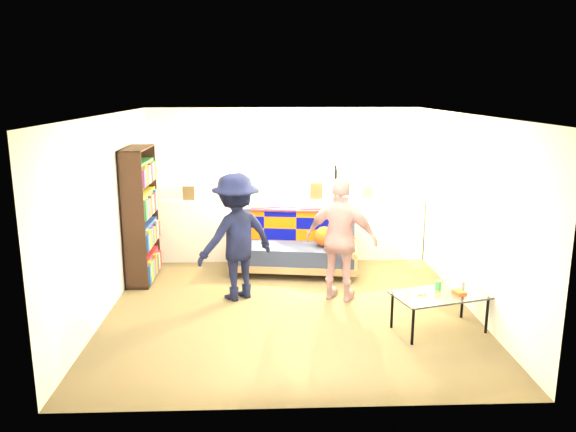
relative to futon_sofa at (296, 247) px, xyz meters
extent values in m
plane|color=brown|center=(-0.16, -1.25, -0.37)|extent=(5.00, 5.00, 0.00)
cube|color=silver|center=(-0.16, 1.25, 0.83)|extent=(4.50, 0.10, 2.40)
cube|color=silver|center=(-2.41, -1.25, 0.83)|extent=(0.10, 5.00, 2.40)
cube|color=silver|center=(2.09, -1.25, 0.83)|extent=(0.10, 5.00, 2.40)
cube|color=white|center=(-0.16, -1.25, 2.03)|extent=(4.50, 5.00, 0.10)
cube|color=silver|center=(-0.16, 0.55, 0.13)|extent=(4.45, 0.15, 1.00)
cube|color=brown|center=(-1.66, 0.53, 0.74)|extent=(0.18, 0.02, 0.22)
cube|color=brown|center=(-1.06, 0.53, 0.77)|extent=(0.22, 0.02, 0.28)
cube|color=white|center=(-0.36, 0.53, 0.85)|extent=(0.45, 0.02, 0.45)
cube|color=brown|center=(0.34, 0.53, 0.76)|extent=(0.20, 0.02, 0.26)
cube|color=brown|center=(1.14, 0.53, 0.73)|extent=(0.16, 0.02, 0.20)
cube|color=#A87F51|center=(-0.03, -0.06, -0.23)|extent=(1.97, 1.10, 0.10)
cube|color=#2F3955|center=(-0.03, -0.11, -0.06)|extent=(1.85, 0.94, 0.24)
cube|color=#2F3955|center=(0.02, 0.26, 0.24)|extent=(1.79, 0.49, 0.56)
cylinder|color=#A87F51|center=(-0.90, 0.07, 0.02)|extent=(0.21, 0.84, 0.09)
cylinder|color=#A87F51|center=(0.85, -0.19, 0.02)|extent=(0.21, 0.84, 0.09)
cube|color=#050A7E|center=(0.01, 0.18, 0.24)|extent=(1.43, 0.31, 0.51)
cube|color=#050A7E|center=(0.03, 0.31, 0.51)|extent=(1.45, 0.45, 0.03)
sphere|color=#F94F16|center=(0.40, -0.17, 0.21)|extent=(0.30, 0.30, 0.30)
cube|color=black|center=(-2.38, -0.27, 0.58)|extent=(0.02, 0.96, 1.91)
cube|color=black|center=(-2.24, -0.74, 0.58)|extent=(0.32, 0.02, 1.91)
cube|color=black|center=(-2.24, 0.19, 0.58)|extent=(0.32, 0.02, 1.91)
cube|color=black|center=(-2.24, -0.27, 1.53)|extent=(0.32, 0.96, 0.02)
cube|color=black|center=(-2.24, -0.27, -0.35)|extent=(0.32, 0.96, 0.04)
cube|color=black|center=(-2.24, -0.27, 0.14)|extent=(0.32, 0.91, 0.02)
cube|color=black|center=(-2.24, -0.27, 0.58)|extent=(0.32, 0.91, 0.02)
cube|color=black|center=(-2.24, -0.27, 1.03)|extent=(0.32, 0.91, 0.02)
cube|color=#B6242C|center=(-2.22, -0.27, -0.16)|extent=(0.23, 0.89, 0.32)
cube|color=#234499|center=(-2.22, -0.27, 0.31)|extent=(0.23, 0.89, 0.30)
cube|color=yellow|center=(-2.22, -0.27, 0.75)|extent=(0.23, 0.89, 0.32)
cube|color=#348F41|center=(-2.22, -0.27, 1.20)|extent=(0.23, 0.89, 0.30)
cylinder|color=black|center=(1.12, -2.56, -0.16)|extent=(0.04, 0.04, 0.42)
cylinder|color=black|center=(2.04, -2.30, -0.16)|extent=(0.04, 0.04, 0.42)
cylinder|color=black|center=(1.00, -2.11, -0.16)|extent=(0.04, 0.04, 0.42)
cylinder|color=black|center=(1.91, -1.85, -0.16)|extent=(0.04, 0.04, 0.42)
cube|color=silver|center=(1.52, -2.20, 0.06)|extent=(1.17, 0.85, 0.02)
cube|color=silver|center=(1.30, -2.21, 0.08)|extent=(0.14, 0.09, 0.03)
cube|color=#E95929|center=(1.72, -2.23, 0.09)|extent=(0.14, 0.17, 0.04)
cylinder|color=#46AA59|center=(1.53, -2.07, 0.12)|extent=(0.09, 0.09, 0.11)
cylinder|color=black|center=(0.61, 0.22, -0.36)|extent=(0.29, 0.29, 0.03)
cylinder|color=black|center=(0.61, 0.22, 0.43)|extent=(0.04, 0.04, 1.60)
sphere|color=#FFC672|center=(0.52, 0.30, 1.08)|extent=(0.13, 0.13, 0.13)
sphere|color=#FFC672|center=(0.72, 0.15, 1.15)|extent=(0.13, 0.13, 0.13)
sphere|color=#FFC672|center=(0.66, 0.32, 1.22)|extent=(0.13, 0.13, 0.13)
imported|color=black|center=(-0.84, -1.07, 0.46)|extent=(1.23, 1.10, 1.66)
imported|color=pink|center=(0.52, -1.18, 0.43)|extent=(1.03, 0.74, 1.62)
camera|label=1|loc=(-0.44, -8.12, 2.35)|focal=35.00mm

